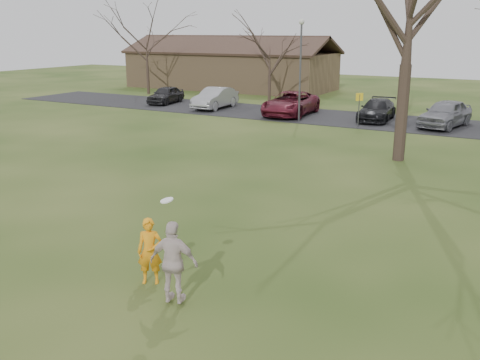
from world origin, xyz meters
The scene contains 12 objects.
ground centered at (0.00, 0.00, 0.00)m, with size 120.00×120.00×0.00m, color #1E380F.
parking_strip centered at (0.00, 25.00, 0.02)m, with size 62.00×6.50×0.04m, color black.
player_defender centered at (-0.14, 0.03, 0.78)m, with size 0.57×0.37×1.55m, color orange.
car_0 centered at (-18.52, 25.27, 0.71)m, with size 1.59×3.95×1.35m, color #242326.
car_1 centered at (-13.65, 24.78, 0.80)m, with size 1.61×4.61×1.52m, color #98989D.
car_2 centered at (-7.48, 24.53, 0.83)m, with size 2.61×5.67×1.58m, color maroon.
car_3 centered at (-1.76, 25.20, 0.70)m, with size 1.85×4.56×1.32m, color black.
car_4 centered at (2.45, 24.73, 0.84)m, with size 1.90×4.72×1.61m, color slate.
catching_play centered at (0.97, -0.56, 0.98)m, with size 1.12×0.66×2.30m.
building centered at (-20.00, 38.00, 1.93)m, with size 20.60×8.50×5.14m.
lamp_post centered at (-6.00, 22.50, 3.97)m, with size 0.34×0.34×6.27m.
sign_yellow centered at (-2.00, 22.00, 1.45)m, with size 0.35×0.35×2.08m.
Camera 1 is at (7.09, -8.76, 5.61)m, focal length 39.93 mm.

